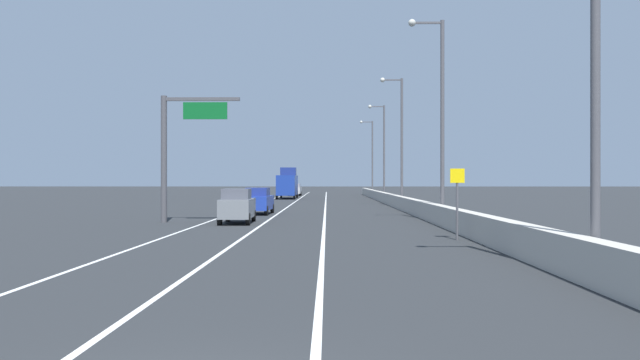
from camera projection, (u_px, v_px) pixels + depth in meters
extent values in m
plane|color=#26282B|center=(313.00, 202.00, 70.66)|extent=(320.00, 320.00, 0.00)
cube|color=silver|center=(256.00, 205.00, 61.73)|extent=(0.16, 130.00, 0.00)
cube|color=silver|center=(291.00, 205.00, 61.69)|extent=(0.16, 130.00, 0.00)
cube|color=silver|center=(326.00, 205.00, 61.64)|extent=(0.16, 130.00, 0.00)
cube|color=#B2ADA3|center=(411.00, 206.00, 46.57)|extent=(0.60, 120.00, 1.10)
cylinder|color=#47474C|center=(164.00, 159.00, 36.37)|extent=(0.36, 0.36, 7.50)
cube|color=#47474C|center=(202.00, 99.00, 36.34)|extent=(4.50, 0.20, 0.20)
cube|color=#0C5923|center=(205.00, 111.00, 36.22)|extent=(2.60, 0.10, 1.00)
cylinder|color=#4C4C51|center=(457.00, 211.00, 25.77)|extent=(0.10, 0.10, 2.40)
cube|color=yellow|center=(457.00, 176.00, 25.73)|extent=(0.60, 0.04, 0.60)
cylinder|color=#4C4C51|center=(595.00, 43.00, 15.54)|extent=(0.24, 0.24, 11.99)
cylinder|color=#4C4C51|center=(442.00, 121.00, 36.41)|extent=(0.24, 0.24, 11.99)
cube|color=#4C4C51|center=(427.00, 23.00, 36.42)|extent=(1.80, 0.12, 0.12)
sphere|color=beige|center=(412.00, 23.00, 36.43)|extent=(0.44, 0.44, 0.44)
cylinder|color=#4C4C51|center=(402.00, 143.00, 57.28)|extent=(0.24, 0.24, 11.99)
cube|color=#4C4C51|center=(392.00, 80.00, 57.29)|extent=(1.80, 0.12, 0.12)
sphere|color=beige|center=(383.00, 80.00, 57.30)|extent=(0.44, 0.44, 0.44)
cylinder|color=#4C4C51|center=(384.00, 153.00, 78.15)|extent=(0.24, 0.24, 11.99)
cube|color=#4C4C51|center=(377.00, 107.00, 78.16)|extent=(1.80, 0.12, 0.12)
sphere|color=beige|center=(370.00, 107.00, 78.17)|extent=(0.44, 0.44, 0.44)
cylinder|color=#4C4C51|center=(372.00, 158.00, 99.02)|extent=(0.24, 0.24, 11.99)
cube|color=#4C4C51|center=(367.00, 122.00, 99.03)|extent=(1.80, 0.12, 0.12)
sphere|color=beige|center=(361.00, 122.00, 99.04)|extent=(0.44, 0.44, 0.44)
cube|color=#1E389E|center=(259.00, 203.00, 45.10)|extent=(1.90, 4.49, 1.01)
cube|color=navy|center=(258.00, 192.00, 44.65)|extent=(1.61, 2.04, 0.60)
cylinder|color=black|center=(251.00, 208.00, 46.90)|extent=(0.24, 0.69, 0.68)
cylinder|color=black|center=(272.00, 208.00, 46.83)|extent=(0.24, 0.69, 0.68)
cylinder|color=black|center=(244.00, 211.00, 43.37)|extent=(0.24, 0.69, 0.68)
cylinder|color=black|center=(266.00, 211.00, 43.30)|extent=(0.24, 0.69, 0.68)
cube|color=#B7B7BC|center=(295.00, 191.00, 96.89)|extent=(1.91, 4.55, 0.98)
cube|color=gray|center=(295.00, 186.00, 96.44)|extent=(1.64, 2.06, 0.60)
cylinder|color=black|center=(291.00, 193.00, 98.72)|extent=(0.23, 0.68, 0.68)
cylinder|color=black|center=(301.00, 193.00, 98.67)|extent=(0.23, 0.68, 0.68)
cylinder|color=black|center=(289.00, 194.00, 95.11)|extent=(0.23, 0.68, 0.68)
cylinder|color=black|center=(300.00, 194.00, 95.06)|extent=(0.23, 0.68, 0.68)
cube|color=slate|center=(237.00, 208.00, 35.67)|extent=(1.83, 4.22, 1.07)
cube|color=#4D505A|center=(237.00, 194.00, 35.25)|extent=(1.56, 1.91, 0.60)
cylinder|color=black|center=(228.00, 216.00, 37.30)|extent=(0.24, 0.68, 0.68)
cylinder|color=black|center=(254.00, 216.00, 37.32)|extent=(0.24, 0.68, 0.68)
cylinder|color=black|center=(220.00, 219.00, 34.02)|extent=(0.24, 0.68, 0.68)
cylinder|color=black|center=(248.00, 219.00, 34.04)|extent=(0.24, 0.68, 0.68)
cube|color=navy|center=(287.00, 185.00, 82.19)|extent=(2.41, 8.58, 2.59)
cube|color=navy|center=(288.00, 172.00, 84.08)|extent=(2.11, 1.89, 1.10)
cylinder|color=black|center=(281.00, 194.00, 85.80)|extent=(0.22, 1.00, 1.00)
cylinder|color=black|center=(297.00, 194.00, 85.77)|extent=(0.22, 1.00, 1.00)
cylinder|color=black|center=(277.00, 196.00, 78.62)|extent=(0.22, 1.00, 1.00)
cylinder|color=black|center=(294.00, 196.00, 78.59)|extent=(0.22, 1.00, 1.00)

